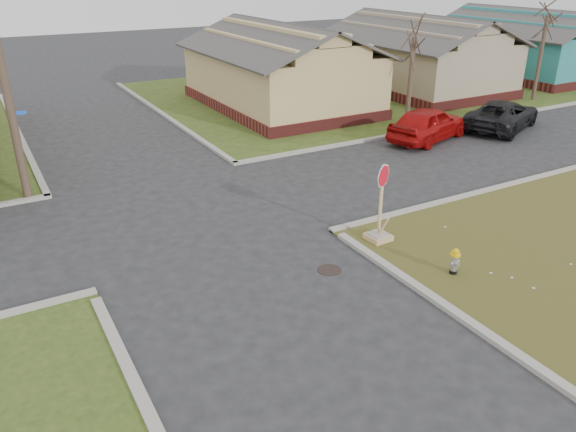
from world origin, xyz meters
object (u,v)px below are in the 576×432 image
fire_hydrant (455,260)px  dark_pickup (502,115)px  stop_sign (379,224)px  utility_pole (0,62)px  red_sedan (428,124)px

fire_hydrant → dark_pickup: (12.41, 9.36, 0.25)m
fire_hydrant → stop_sign: stop_sign is taller
utility_pole → dark_pickup: bearing=-4.9°
utility_pole → fire_hydrant: utility_pole is taller
utility_pole → red_sedan: size_ratio=1.94×
red_sedan → stop_sign: bearing=114.2°
red_sedan → utility_pole: bearing=68.7°
fire_hydrant → dark_pickup: dark_pickup is taller
red_sedan → dark_pickup: (4.52, -0.31, -0.08)m
fire_hydrant → red_sedan: red_sedan is taller
red_sedan → dark_pickup: bearing=-110.1°
red_sedan → dark_pickup: size_ratio=0.91×
dark_pickup → fire_hydrant: bearing=104.5°
utility_pole → stop_sign: bearing=-45.2°
fire_hydrant → red_sedan: size_ratio=0.16×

